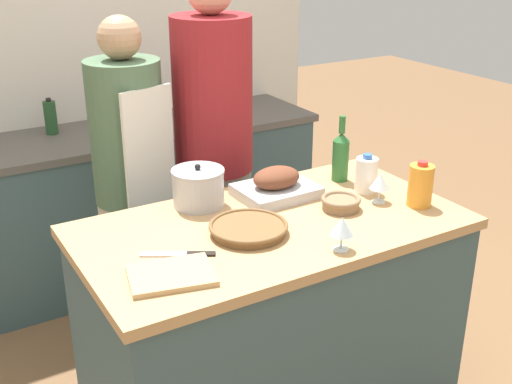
# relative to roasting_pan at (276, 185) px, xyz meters

# --- Properties ---
(kitchen_island) EXTENTS (1.44, 0.78, 0.91)m
(kitchen_island) POSITION_rel_roasting_pan_xyz_m (-0.15, -0.20, -0.50)
(kitchen_island) COLOR #3D565B
(kitchen_island) RESTS_ON ground_plane
(back_counter) EXTENTS (2.15, 0.60, 0.88)m
(back_counter) POSITION_rel_roasting_pan_xyz_m (-0.15, 1.29, -0.52)
(back_counter) COLOR #3D565B
(back_counter) RESTS_ON ground_plane
(back_wall) EXTENTS (2.65, 0.10, 2.55)m
(back_wall) POSITION_rel_roasting_pan_xyz_m (-0.15, 1.64, 0.31)
(back_wall) COLOR silver
(back_wall) RESTS_ON ground_plane
(roasting_pan) EXTENTS (0.32, 0.25, 0.12)m
(roasting_pan) POSITION_rel_roasting_pan_xyz_m (0.00, 0.00, 0.00)
(roasting_pan) COLOR #BCBCC1
(roasting_pan) RESTS_ON kitchen_island
(wicker_basket) EXTENTS (0.29, 0.29, 0.04)m
(wicker_basket) POSITION_rel_roasting_pan_xyz_m (-0.27, -0.24, -0.03)
(wicker_basket) COLOR brown
(wicker_basket) RESTS_ON kitchen_island
(cutting_board) EXTENTS (0.30, 0.26, 0.02)m
(cutting_board) POSITION_rel_roasting_pan_xyz_m (-0.63, -0.39, -0.04)
(cutting_board) COLOR tan
(cutting_board) RESTS_ON kitchen_island
(stock_pot) EXTENTS (0.21, 0.21, 0.17)m
(stock_pot) POSITION_rel_roasting_pan_xyz_m (-0.31, 0.08, 0.03)
(stock_pot) COLOR #B7B7BC
(stock_pot) RESTS_ON kitchen_island
(mixing_bowl) EXTENTS (0.16, 0.16, 0.05)m
(mixing_bowl) POSITION_rel_roasting_pan_xyz_m (0.15, -0.24, -0.02)
(mixing_bowl) COLOR #846647
(mixing_bowl) RESTS_ON kitchen_island
(juice_jug) EXTENTS (0.10, 0.10, 0.18)m
(juice_jug) POSITION_rel_roasting_pan_xyz_m (0.44, -0.36, 0.04)
(juice_jug) COLOR orange
(juice_jug) RESTS_ON kitchen_island
(milk_jug) EXTENTS (0.09, 0.09, 0.16)m
(milk_jug) POSITION_rel_roasting_pan_xyz_m (0.35, -0.15, 0.03)
(milk_jug) COLOR white
(milk_jug) RESTS_ON kitchen_island
(wine_bottle_green) EXTENTS (0.07, 0.07, 0.29)m
(wine_bottle_green) POSITION_rel_roasting_pan_xyz_m (0.33, 0.01, 0.07)
(wine_bottle_green) COLOR #28662D
(wine_bottle_green) RESTS_ON kitchen_island
(wine_glass_left) EXTENTS (0.08, 0.08, 0.12)m
(wine_glass_left) POSITION_rel_roasting_pan_xyz_m (0.32, -0.26, 0.04)
(wine_glass_left) COLOR silver
(wine_glass_left) RESTS_ON kitchen_island
(wine_glass_right) EXTENTS (0.08, 0.08, 0.12)m
(wine_glass_right) POSITION_rel_roasting_pan_xyz_m (-0.06, -0.51, 0.04)
(wine_glass_right) COLOR silver
(wine_glass_right) RESTS_ON kitchen_island
(knife_chef) EXTENTS (0.23, 0.15, 0.01)m
(knife_chef) POSITION_rel_roasting_pan_xyz_m (-0.55, -0.26, -0.04)
(knife_chef) COLOR #B7B7BC
(knife_chef) RESTS_ON kitchen_island
(condiment_bottle_tall) EXTENTS (0.06, 0.06, 0.20)m
(condiment_bottle_tall) POSITION_rel_roasting_pan_xyz_m (-0.10, 1.27, 0.02)
(condiment_bottle_tall) COLOR #332D28
(condiment_bottle_tall) RESTS_ON back_counter
(condiment_bottle_short) EXTENTS (0.07, 0.07, 0.20)m
(condiment_bottle_short) POSITION_rel_roasting_pan_xyz_m (-0.55, 1.42, 0.02)
(condiment_bottle_short) COLOR #234C28
(condiment_bottle_short) RESTS_ON back_counter
(person_cook_aproned) EXTENTS (0.33, 0.36, 1.60)m
(person_cook_aproned) POSITION_rel_roasting_pan_xyz_m (-0.41, 0.59, -0.08)
(person_cook_aproned) COLOR beige
(person_cook_aproned) RESTS_ON ground_plane
(person_cook_guest) EXTENTS (0.37, 0.37, 1.78)m
(person_cook_guest) POSITION_rel_roasting_pan_xyz_m (0.00, 0.56, 0.02)
(person_cook_guest) COLOR beige
(person_cook_guest) RESTS_ON ground_plane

